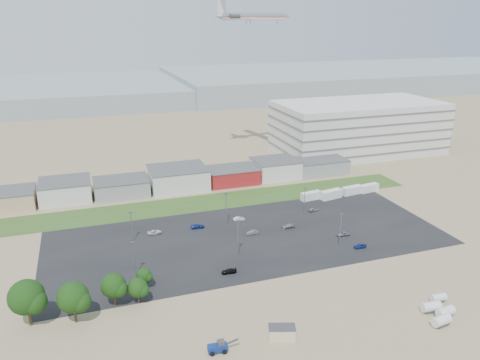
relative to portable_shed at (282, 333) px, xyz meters
name	(u,v)px	position (x,y,z in m)	size (l,w,h in m)	color
ground	(256,271)	(4.48, 27.47, -1.42)	(700.00, 700.00, 0.00)	#867255
parking_lot	(248,237)	(9.48, 47.47, -1.42)	(120.00, 50.00, 0.01)	black
grass_strip	(205,202)	(4.48, 79.47, -1.41)	(160.00, 16.00, 0.02)	#344F1D
hills_backdrop	(173,89)	(44.48, 342.47, 3.08)	(700.00, 200.00, 9.00)	gray
building_row	(150,181)	(-12.52, 98.47, 2.58)	(170.00, 20.00, 8.00)	silver
parking_garage	(358,127)	(94.48, 122.47, 11.08)	(80.00, 40.00, 25.00)	silver
portable_shed	(282,333)	(0.00, 0.00, 0.00)	(5.64, 2.93, 2.84)	beige
telehandler	(218,347)	(-13.92, 0.16, -0.10)	(6.34, 2.11, 2.64)	navy
storage_tank_nw	(431,307)	(35.99, -2.26, -0.10)	(4.40, 2.20, 2.64)	silver
storage_tank_ne	(438,298)	(40.42, 0.45, -0.33)	(3.64, 1.82, 2.18)	silver
storage_tank_sw	(441,320)	(34.61, -7.19, -0.13)	(4.31, 2.16, 2.59)	silver
storage_tank_se	(445,312)	(37.73, -4.87, -0.16)	(4.21, 2.11, 2.53)	silver
box_trailer_a	(311,196)	(42.24, 69.73, 0.04)	(7.81, 2.44, 2.93)	silver
box_trailer_b	(331,194)	(49.90, 68.35, 0.20)	(8.62, 2.69, 3.23)	silver
box_trailer_c	(352,190)	(59.71, 69.84, 0.12)	(8.20, 2.56, 3.08)	silver
box_trailer_d	(369,188)	(67.42, 70.14, 0.06)	(7.90, 2.47, 2.96)	silver
tree_far_left	(27,301)	(-50.04, 21.79, 4.76)	(8.24, 8.24, 12.35)	black
tree_left	(73,300)	(-40.71, 19.77, 4.10)	(7.36, 7.36, 11.04)	black
tree_mid	(114,288)	(-32.02, 23.55, 3.21)	(6.18, 6.18, 9.27)	black
tree_right	(138,289)	(-26.69, 22.59, 2.29)	(4.94, 4.94, 7.41)	black
tree_near	(144,277)	(-24.40, 28.97, 1.60)	(4.02, 4.02, 6.03)	black
lightpole_front_l	(134,259)	(-25.91, 35.67, 3.40)	(1.13, 0.47, 9.64)	slate
lightpole_front_m	(238,238)	(2.84, 37.23, 3.99)	(1.27, 0.53, 10.82)	slate
lightpole_front_r	(340,229)	(33.52, 34.12, 3.47)	(1.15, 0.48, 9.79)	slate
lightpole_back_l	(132,227)	(-24.28, 56.05, 3.32)	(1.11, 0.46, 9.47)	slate
lightpole_back_m	(226,209)	(5.99, 58.64, 3.96)	(1.27, 0.53, 10.77)	slate
lightpole_back_r	(304,201)	(33.92, 58.54, 3.30)	(1.11, 0.46, 9.44)	slate
airliner	(254,16)	(43.27, 135.10, 63.00)	(40.65, 27.71, 12.01)	silver
parked_car_0	(343,234)	(37.75, 39.08, -0.87)	(1.83, 3.96, 1.10)	#A5A5AA
parked_car_2	(360,246)	(38.07, 30.20, -0.79)	(1.49, 3.70, 1.26)	navy
parked_car_3	(229,271)	(-2.48, 28.88, -0.84)	(1.62, 3.99, 1.16)	black
parked_car_6	(198,226)	(-3.52, 58.87, -0.78)	(1.78, 4.39, 1.27)	navy
parked_car_7	(252,232)	(11.55, 49.00, -0.81)	(1.30, 3.72, 1.23)	#595B5E
parked_car_8	(314,210)	(38.03, 59.30, -0.77)	(1.53, 3.80, 1.30)	#A5A5AA
parked_car_9	(154,232)	(-17.26, 58.99, -0.83)	(1.97, 4.28, 1.19)	silver
parked_car_10	(118,287)	(-30.82, 30.19, -0.84)	(1.62, 3.98, 1.16)	#595B5E
parked_car_11	(239,219)	(10.94, 60.21, -0.79)	(1.34, 3.85, 1.27)	silver
parked_car_12	(288,226)	(23.99, 49.67, -0.78)	(1.79, 4.39, 1.27)	#A5A5AA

